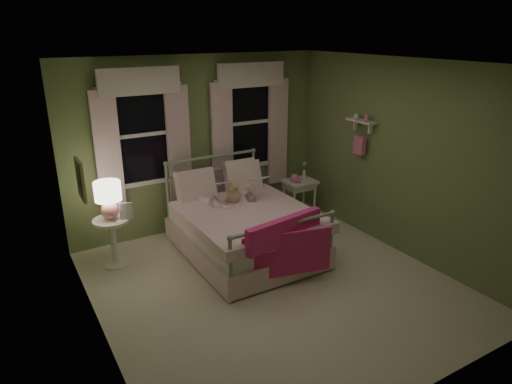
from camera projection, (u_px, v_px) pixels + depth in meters
room_shell at (275, 183)px, 5.11m from camera, size 4.20×4.20×4.20m
bed at (244, 228)px, 6.21m from camera, size 1.58×2.04×1.18m
pink_throw at (286, 241)px, 5.30m from camera, size 1.10×0.35×0.71m
child_left at (210, 180)px, 6.21m from camera, size 0.34×0.25×0.84m
child_right at (246, 180)px, 6.51m from camera, size 0.37×0.32×0.66m
book_left at (218, 187)px, 6.02m from camera, size 0.21×0.14×0.26m
book_right at (254, 183)px, 6.30m from camera, size 0.21×0.13×0.26m
teddy_bear at (234, 193)px, 6.29m from camera, size 0.24×0.20×0.32m
nightstand_left at (113, 236)px, 5.87m from camera, size 0.46×0.46×0.65m
table_lamp at (108, 197)px, 5.69m from camera, size 0.33×0.33×0.49m
book_nightstand at (120, 219)px, 5.77m from camera, size 0.22×0.26×0.02m
nightstand_right at (299, 186)px, 7.29m from camera, size 0.50×0.40×0.64m
pink_toy at (295, 178)px, 7.18m from camera, size 0.14×0.20×0.14m
bud_vase at (304, 170)px, 7.30m from camera, size 0.06×0.06×0.28m
window_left at (143, 130)px, 6.24m from camera, size 1.34×0.13×1.96m
window_right at (250, 118)px, 7.05m from camera, size 1.34×0.13×1.96m
wall_shelf at (360, 133)px, 6.50m from camera, size 0.15×0.50×0.60m
framed_picture at (81, 180)px, 4.59m from camera, size 0.03×0.32×0.42m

